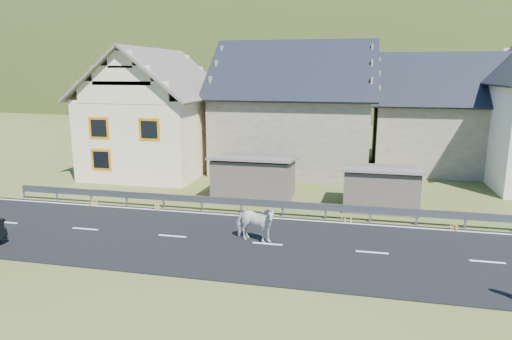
# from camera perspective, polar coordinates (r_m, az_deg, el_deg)

# --- Properties ---
(ground) EXTENTS (160.00, 160.00, 0.00)m
(ground) POSITION_cam_1_polar(r_m,az_deg,el_deg) (18.19, 1.45, -9.33)
(ground) COLOR #3A4916
(ground) RESTS_ON ground
(road) EXTENTS (60.00, 7.00, 0.04)m
(road) POSITION_cam_1_polar(r_m,az_deg,el_deg) (18.18, 1.45, -9.28)
(road) COLOR black
(road) RESTS_ON ground
(lane_markings) EXTENTS (60.00, 6.60, 0.01)m
(lane_markings) POSITION_cam_1_polar(r_m,az_deg,el_deg) (18.18, 1.45, -9.20)
(lane_markings) COLOR silver
(lane_markings) RESTS_ON road
(guardrail) EXTENTS (28.10, 0.09, 0.75)m
(guardrail) POSITION_cam_1_polar(r_m,az_deg,el_deg) (21.43, 3.35, -4.37)
(guardrail) COLOR #93969B
(guardrail) RESTS_ON ground
(shed_left) EXTENTS (4.30, 3.30, 2.40)m
(shed_left) POSITION_cam_1_polar(r_m,az_deg,el_deg) (24.33, -0.23, -1.00)
(shed_left) COLOR #66594C
(shed_left) RESTS_ON ground
(shed_right) EXTENTS (3.80, 2.90, 2.20)m
(shed_right) POSITION_cam_1_polar(r_m,az_deg,el_deg) (23.35, 15.27, -2.28)
(shed_right) COLOR #66594C
(shed_right) RESTS_ON ground
(house_cream) EXTENTS (7.80, 9.80, 8.30)m
(house_cream) POSITION_cam_1_polar(r_m,az_deg,el_deg) (31.59, -12.41, 7.78)
(house_cream) COLOR #FDE7B8
(house_cream) RESTS_ON ground
(house_stone_a) EXTENTS (10.80, 9.80, 8.90)m
(house_stone_a) POSITION_cam_1_polar(r_m,az_deg,el_deg) (31.94, 4.93, 8.56)
(house_stone_a) COLOR gray
(house_stone_a) RESTS_ON ground
(house_stone_b) EXTENTS (9.80, 8.80, 8.10)m
(house_stone_b) POSITION_cam_1_polar(r_m,az_deg,el_deg) (34.19, 22.38, 7.27)
(house_stone_b) COLOR gray
(house_stone_b) RESTS_ON ground
(mountain) EXTENTS (440.00, 280.00, 260.00)m
(mountain) POSITION_cam_1_polar(r_m,az_deg,el_deg) (198.41, 12.90, 4.31)
(mountain) COLOR #243612
(mountain) RESTS_ON ground
(conifer_patch) EXTENTS (76.00, 50.00, 28.00)m
(conifer_patch) POSITION_cam_1_polar(r_m,az_deg,el_deg) (139.34, -12.50, 11.78)
(conifer_patch) COLOR black
(conifer_patch) RESTS_ON ground
(horse) EXTENTS (1.23, 1.97, 1.55)m
(horse) POSITION_cam_1_polar(r_m,az_deg,el_deg) (18.13, -0.17, -6.66)
(horse) COLOR silver
(horse) RESTS_ON road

